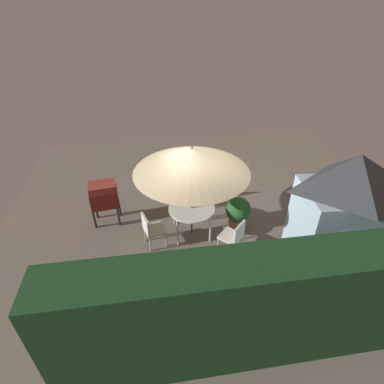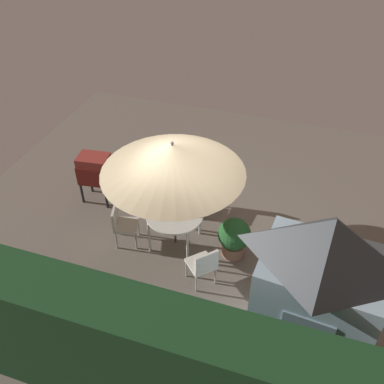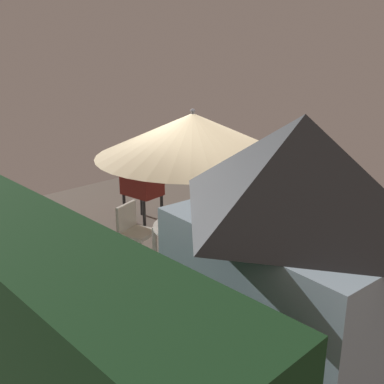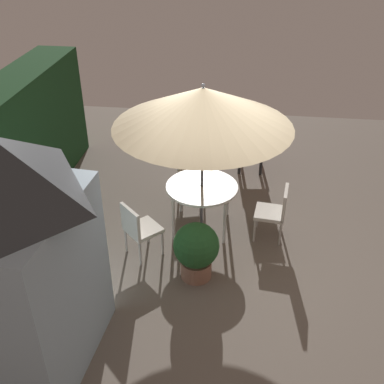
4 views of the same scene
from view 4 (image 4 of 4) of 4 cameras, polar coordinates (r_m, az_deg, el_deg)
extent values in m
plane|color=#6B6056|center=(7.36, 3.23, -6.77)|extent=(11.00, 11.00, 0.00)
cube|color=#9EBCD1|center=(5.46, -19.73, -10.82)|extent=(1.75, 1.40, 2.11)
cylinder|color=white|center=(7.37, 1.22, 0.62)|extent=(1.15, 1.15, 0.04)
cylinder|color=beige|center=(7.23, 4.02, -3.89)|extent=(0.05, 0.05, 0.75)
cylinder|color=beige|center=(7.90, 4.40, -0.49)|extent=(0.05, 0.05, 0.75)
cylinder|color=beige|center=(7.30, -2.29, -3.43)|extent=(0.05, 0.05, 0.75)
cylinder|color=beige|center=(7.96, -1.38, -0.11)|extent=(0.05, 0.05, 0.75)
cylinder|color=#4C4C51|center=(7.15, 1.26, 3.59)|extent=(0.04, 0.04, 2.40)
cone|color=beige|center=(6.77, 1.35, 10.35)|extent=(2.67, 2.67, 0.59)
sphere|color=#4C4C51|center=(6.66, 1.39, 12.94)|extent=(0.06, 0.06, 0.06)
cube|color=maroon|center=(9.26, 7.41, 7.32)|extent=(0.76, 0.58, 0.45)
cube|color=maroon|center=(9.13, 7.55, 9.17)|extent=(0.72, 0.56, 0.20)
cylinder|color=#262628|center=(9.21, 8.47, 3.61)|extent=(0.06, 0.06, 0.55)
cylinder|color=#262628|center=(9.76, 8.47, 5.32)|extent=(0.06, 0.06, 0.55)
cylinder|color=#262628|center=(9.20, 5.86, 3.78)|extent=(0.06, 0.06, 0.55)
cylinder|color=#262628|center=(9.76, 6.00, 5.49)|extent=(0.06, 0.06, 0.55)
cube|color=silver|center=(7.42, 9.51, -2.53)|extent=(0.51, 0.51, 0.06)
cube|color=silver|center=(7.29, 11.31, -1.28)|extent=(0.46, 0.10, 0.45)
cylinder|color=#AFABA3|center=(7.38, 10.75, -5.02)|extent=(0.04, 0.04, 0.45)
cylinder|color=#AFABA3|center=(7.71, 10.99, -3.27)|extent=(0.04, 0.04, 0.45)
cylinder|color=#AFABA3|center=(7.40, 7.66, -4.62)|extent=(0.04, 0.04, 0.45)
cylinder|color=#AFABA3|center=(7.72, 8.05, -2.89)|extent=(0.04, 0.04, 0.45)
cube|color=silver|center=(8.37, -0.07, 2.25)|extent=(0.57, 0.57, 0.06)
cube|color=silver|center=(8.44, -0.32, 4.27)|extent=(0.18, 0.45, 0.45)
cylinder|color=#AFABA3|center=(8.68, 1.01, 1.72)|extent=(0.04, 0.04, 0.45)
cylinder|color=#AFABA3|center=(8.62, -1.61, 1.49)|extent=(0.04, 0.04, 0.45)
cylinder|color=#AFABA3|center=(8.34, 1.51, 0.35)|extent=(0.04, 0.04, 0.45)
cylinder|color=#AFABA3|center=(8.29, -1.20, 0.10)|extent=(0.04, 0.04, 0.45)
cube|color=silver|center=(7.01, -5.97, -4.54)|extent=(0.65, 0.65, 0.06)
cube|color=silver|center=(6.79, -7.56, -3.65)|extent=(0.36, 0.36, 0.45)
cylinder|color=#AFABA3|center=(7.20, -8.08, -5.79)|extent=(0.04, 0.04, 0.45)
cylinder|color=#AFABA3|center=(6.93, -6.35, -7.41)|extent=(0.04, 0.04, 0.45)
cylinder|color=#AFABA3|center=(7.36, -5.42, -4.65)|extent=(0.04, 0.04, 0.45)
cylinder|color=#AFABA3|center=(7.09, -3.62, -6.18)|extent=(0.04, 0.04, 0.45)
cylinder|color=#936651|center=(6.76, 0.51, -9.30)|extent=(0.44, 0.44, 0.28)
sphere|color=#235628|center=(6.50, 0.53, -6.55)|extent=(0.65, 0.65, 0.65)
camera|label=1|loc=(9.71, -41.48, 29.39)|focal=28.45mm
camera|label=2|loc=(7.79, -62.53, 31.06)|focal=39.74mm
camera|label=3|loc=(5.39, -59.76, 1.95)|focal=43.25mm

